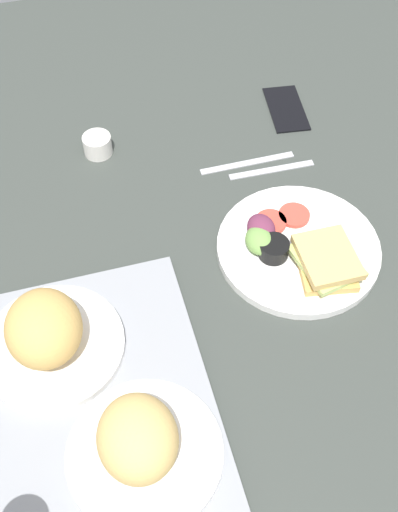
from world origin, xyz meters
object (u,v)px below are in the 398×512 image
object	(u,v)px
fork	(272,170)
espresso_cup	(98,145)
serving_tray	(98,401)
knife	(247,163)
cell_phone	(286,108)
plate_with_salad	(298,248)
bread_plate_far	(47,334)
bread_plate_near	(140,444)

from	to	relation	value
fork	espresso_cup	bearing A→B (deg)	-22.34
serving_tray	espresso_cup	size ratio (longest dim) A/B	8.04
knife	cell_phone	size ratio (longest dim) A/B	1.32
plate_with_salad	cell_phone	size ratio (longest dim) A/B	1.98
bread_plate_far	espresso_cup	distance (cm)	45.28
serving_tray	bread_plate_far	size ratio (longest dim) A/B	2.07
bread_plate_near	cell_phone	world-z (taller)	bread_plate_near
bread_plate_near	knife	distance (cm)	61.24
plate_with_salad	knife	world-z (taller)	plate_with_salad
bread_plate_far	fork	world-z (taller)	bread_plate_far
serving_tray	plate_with_salad	world-z (taller)	plate_with_salad
fork	serving_tray	bearing A→B (deg)	45.21
knife	fork	bearing A→B (deg)	142.37
espresso_cup	cell_phone	world-z (taller)	espresso_cup
bread_plate_far	bread_plate_near	bearing A→B (deg)	-153.23
serving_tray	bread_plate_near	bearing A→B (deg)	-154.46
plate_with_salad	knife	xyz separation A→B (cm)	(23.66, 1.59, -1.46)
serving_tray	fork	bearing A→B (deg)	-45.74
bread_plate_near	espresso_cup	xyz separation A→B (cm)	(62.74, -4.06, -3.46)
bread_plate_near	knife	bearing A→B (deg)	-31.34
fork	knife	bearing A→B (deg)	-35.93
serving_tray	cell_phone	bearing A→B (deg)	-41.42
bread_plate_far	cell_phone	size ratio (longest dim) A/B	1.51
bread_plate_near	plate_with_salad	xyz separation A→B (cm)	(28.45, -33.32, -3.75)
bread_plate_far	knife	bearing A→B (deg)	-52.34
serving_tray	espresso_cup	bearing A→B (deg)	-9.34
fork	plate_with_salad	bearing A→B (deg)	84.28
espresso_cup	knife	bearing A→B (deg)	-111.01
knife	espresso_cup	bearing A→B (deg)	-21.76
serving_tray	plate_with_salad	distance (cm)	42.35
bread_plate_far	espresso_cup	xyz separation A→B (cm)	(42.86, -14.09, -3.79)
bread_plate_far	cell_phone	xyz separation A→B (cm)	(45.65, -54.58, -5.39)
serving_tray	knife	world-z (taller)	serving_tray
serving_tray	bread_plate_near	size ratio (longest dim) A/B	2.07
bread_plate_far	knife	size ratio (longest dim) A/B	1.14
bread_plate_far	plate_with_salad	bearing A→B (deg)	-78.81
fork	knife	world-z (taller)	same
cell_phone	fork	bearing A→B (deg)	158.21
espresso_cup	serving_tray	bearing A→B (deg)	170.66
serving_tray	cell_phone	world-z (taller)	serving_tray
knife	plate_with_salad	bearing A→B (deg)	93.08
espresso_cup	cell_phone	xyz separation A→B (cm)	(2.79, -40.49, -1.60)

